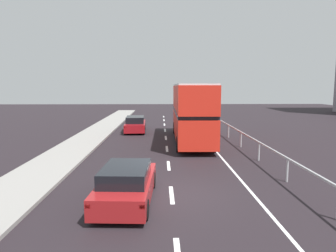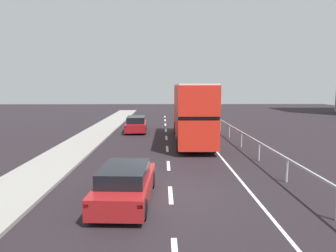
# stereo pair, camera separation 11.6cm
# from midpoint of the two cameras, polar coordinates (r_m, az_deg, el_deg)

# --- Properties ---
(ground_plane) EXTENTS (75.71, 120.00, 0.10)m
(ground_plane) POSITION_cam_midpoint_polar(r_m,az_deg,el_deg) (12.02, 0.76, -12.88)
(ground_plane) COLOR black
(near_sidewalk_kerb) EXTENTS (2.78, 80.00, 0.14)m
(near_sidewalk_kerb) POSITION_cam_midpoint_polar(r_m,az_deg,el_deg) (13.30, -27.26, -11.17)
(near_sidewalk_kerb) COLOR gray
(near_sidewalk_kerb) RESTS_ON ground
(lane_paint_markings) EXTENTS (3.28, 46.00, 0.01)m
(lane_paint_markings) POSITION_cam_midpoint_polar(r_m,az_deg,el_deg) (20.63, 5.43, -4.11)
(lane_paint_markings) COLOR silver
(lane_paint_markings) RESTS_ON ground
(bridge_side_railing) EXTENTS (0.10, 42.00, 1.07)m
(bridge_side_railing) POSITION_cam_midpoint_polar(r_m,az_deg,el_deg) (21.24, 13.85, -1.56)
(bridge_side_railing) COLOR #AAAAAD
(bridge_side_railing) RESTS_ON ground
(double_decker_bus_red) EXTENTS (2.65, 10.57, 4.30)m
(double_decker_bus_red) POSITION_cam_midpoint_polar(r_m,az_deg,el_deg) (22.64, 4.70, 2.81)
(double_decker_bus_red) COLOR red
(double_decker_bus_red) RESTS_ON ground
(hatchback_car_near) EXTENTS (2.01, 4.51, 1.36)m
(hatchback_car_near) POSITION_cam_midpoint_polar(r_m,az_deg,el_deg) (11.14, -7.71, -10.76)
(hatchback_car_near) COLOR maroon
(hatchback_car_near) RESTS_ON ground
(sedan_car_ahead) EXTENTS (1.97, 4.58, 1.43)m
(sedan_car_ahead) POSITION_cam_midpoint_polar(r_m,az_deg,el_deg) (27.79, -5.91, 0.31)
(sedan_car_ahead) COLOR maroon
(sedan_car_ahead) RESTS_ON ground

